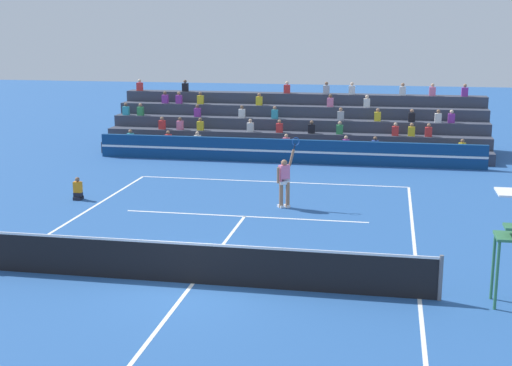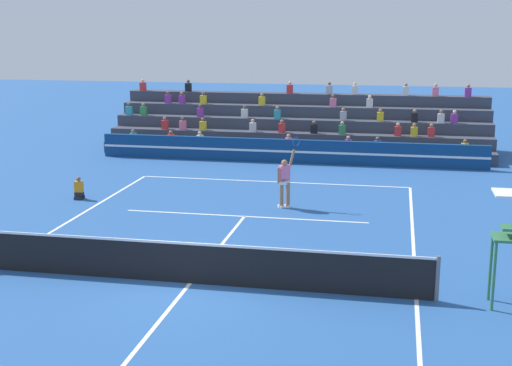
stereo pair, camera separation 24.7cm
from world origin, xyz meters
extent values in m
plane|color=#285699|center=(0.00, 0.00, 0.00)|extent=(120.00, 120.00, 0.00)
cube|color=white|center=(0.00, 11.90, 0.00)|extent=(11.00, 0.10, 0.01)
cube|color=white|center=(5.50, 0.00, 0.00)|extent=(0.10, 23.80, 0.01)
cube|color=white|center=(0.00, 6.43, 0.00)|extent=(8.25, 0.10, 0.01)
cube|color=white|center=(0.00, 0.00, 0.00)|extent=(0.10, 12.85, 0.01)
cylinder|color=slate|center=(5.95, 0.00, 0.55)|extent=(0.10, 0.10, 1.10)
cube|color=black|center=(0.00, 0.00, 0.50)|extent=(11.90, 0.02, 1.00)
cube|color=white|center=(0.00, 0.00, 1.03)|extent=(11.90, 0.04, 0.06)
cube|color=navy|center=(0.00, 16.07, 0.55)|extent=(18.00, 0.24, 1.10)
cube|color=white|center=(0.00, 15.94, 0.55)|extent=(18.00, 0.02, 0.10)
cube|color=#383D4C|center=(0.00, 17.35, 0.28)|extent=(18.88, 0.95, 0.55)
cube|color=silver|center=(-4.55, 17.18, 0.77)|extent=(0.32, 0.22, 0.44)
sphere|color=beige|center=(-4.55, 17.18, 1.09)|extent=(0.18, 0.18, 0.18)
cube|color=teal|center=(-8.00, 17.18, 0.77)|extent=(0.32, 0.22, 0.44)
sphere|color=#9E7051|center=(-8.00, 17.18, 1.09)|extent=(0.18, 0.18, 0.18)
cube|color=yellow|center=(7.97, 17.18, 0.77)|extent=(0.32, 0.22, 0.44)
sphere|color=brown|center=(7.97, 17.18, 1.09)|extent=(0.18, 0.18, 0.18)
cube|color=#2D4CA5|center=(4.03, 17.18, 0.77)|extent=(0.32, 0.22, 0.44)
sphere|color=brown|center=(4.03, 17.18, 1.09)|extent=(0.18, 0.18, 0.18)
cube|color=purple|center=(2.68, 17.18, 0.77)|extent=(0.32, 0.22, 0.44)
sphere|color=tan|center=(2.68, 17.18, 1.09)|extent=(0.18, 0.18, 0.18)
cube|color=pink|center=(-0.16, 17.18, 0.77)|extent=(0.32, 0.22, 0.44)
sphere|color=tan|center=(-0.16, 17.18, 1.09)|extent=(0.18, 0.18, 0.18)
cube|color=red|center=(-6.03, 17.18, 0.77)|extent=(0.32, 0.22, 0.44)
sphere|color=#9E7051|center=(-6.03, 17.18, 1.09)|extent=(0.18, 0.18, 0.18)
cube|color=#383D4C|center=(0.00, 18.30, 0.55)|extent=(18.88, 0.95, 1.10)
cube|color=black|center=(0.94, 18.13, 1.32)|extent=(0.32, 0.22, 0.44)
sphere|color=brown|center=(0.94, 18.13, 1.64)|extent=(0.18, 0.18, 0.18)
cube|color=yellow|center=(-4.65, 18.13, 1.32)|extent=(0.32, 0.22, 0.44)
sphere|color=brown|center=(-4.65, 18.13, 1.64)|extent=(0.18, 0.18, 0.18)
cube|color=yellow|center=(5.70, 18.13, 1.32)|extent=(0.32, 0.22, 0.44)
sphere|color=#9E7051|center=(5.70, 18.13, 1.64)|extent=(0.18, 0.18, 0.18)
cube|color=silver|center=(-2.10, 18.13, 1.32)|extent=(0.32, 0.22, 0.44)
sphere|color=tan|center=(-2.10, 18.13, 1.64)|extent=(0.18, 0.18, 0.18)
cube|color=#338C4C|center=(2.30, 18.13, 1.32)|extent=(0.32, 0.22, 0.44)
sphere|color=tan|center=(2.30, 18.13, 1.64)|extent=(0.18, 0.18, 0.18)
cube|color=red|center=(6.49, 18.13, 1.32)|extent=(0.32, 0.22, 0.44)
sphere|color=#9E7051|center=(6.49, 18.13, 1.64)|extent=(0.18, 0.18, 0.18)
cube|color=red|center=(-0.64, 18.13, 1.32)|extent=(0.32, 0.22, 0.44)
sphere|color=#9E7051|center=(-0.64, 18.13, 1.64)|extent=(0.18, 0.18, 0.18)
cube|color=pink|center=(-5.70, 18.13, 1.32)|extent=(0.32, 0.22, 0.44)
sphere|color=brown|center=(-5.70, 18.13, 1.64)|extent=(0.18, 0.18, 0.18)
cube|color=red|center=(-6.65, 18.13, 1.32)|extent=(0.32, 0.22, 0.44)
sphere|color=#9E7051|center=(-6.65, 18.13, 1.64)|extent=(0.18, 0.18, 0.18)
cube|color=red|center=(4.94, 18.13, 1.32)|extent=(0.32, 0.22, 0.44)
sphere|color=tan|center=(4.94, 18.13, 1.64)|extent=(0.18, 0.18, 0.18)
cube|color=#383D4C|center=(0.00, 19.25, 0.83)|extent=(18.88, 0.95, 1.65)
cube|color=purple|center=(-5.05, 19.08, 1.87)|extent=(0.32, 0.22, 0.44)
sphere|color=brown|center=(-5.05, 19.08, 2.19)|extent=(0.18, 0.18, 0.18)
cube|color=silver|center=(6.95, 19.08, 1.87)|extent=(0.32, 0.22, 0.44)
sphere|color=brown|center=(6.95, 19.08, 2.19)|extent=(0.18, 0.18, 0.18)
cube|color=#B2B2B7|center=(2.27, 19.08, 1.87)|extent=(0.32, 0.22, 0.44)
sphere|color=#9E7051|center=(2.27, 19.08, 2.19)|extent=(0.18, 0.18, 0.18)
cube|color=teal|center=(-8.91, 19.08, 1.87)|extent=(0.32, 0.22, 0.44)
sphere|color=brown|center=(-8.91, 19.08, 2.19)|extent=(0.18, 0.18, 0.18)
cube|color=#338C4C|center=(-8.11, 19.08, 1.87)|extent=(0.32, 0.22, 0.44)
sphere|color=#9E7051|center=(-8.11, 19.08, 2.19)|extent=(0.18, 0.18, 0.18)
cube|color=purple|center=(7.57, 19.08, 1.87)|extent=(0.32, 0.22, 0.44)
sphere|color=beige|center=(7.57, 19.08, 2.19)|extent=(0.18, 0.18, 0.18)
cube|color=silver|center=(-2.72, 19.08, 1.87)|extent=(0.32, 0.22, 0.44)
sphere|color=brown|center=(-2.72, 19.08, 2.19)|extent=(0.18, 0.18, 0.18)
cube|color=yellow|center=(4.07, 19.08, 1.87)|extent=(0.32, 0.22, 0.44)
sphere|color=#9E7051|center=(4.07, 19.08, 2.19)|extent=(0.18, 0.18, 0.18)
cube|color=black|center=(5.71, 19.08, 1.87)|extent=(0.32, 0.22, 0.44)
sphere|color=#9E7051|center=(5.71, 19.08, 2.19)|extent=(0.18, 0.18, 0.18)
cube|color=teal|center=(-1.03, 19.08, 1.87)|extent=(0.32, 0.22, 0.44)
sphere|color=#9E7051|center=(-1.03, 19.08, 2.19)|extent=(0.18, 0.18, 0.18)
cube|color=#383D4C|center=(0.00, 20.20, 1.10)|extent=(18.88, 0.95, 2.20)
cube|color=purple|center=(-7.06, 20.03, 2.42)|extent=(0.32, 0.22, 0.44)
sphere|color=brown|center=(-7.06, 20.03, 2.74)|extent=(0.18, 0.18, 0.18)
cube|color=yellow|center=(-5.13, 20.03, 2.42)|extent=(0.32, 0.22, 0.44)
sphere|color=brown|center=(-5.13, 20.03, 2.74)|extent=(0.18, 0.18, 0.18)
cube|color=pink|center=(1.66, 20.03, 2.42)|extent=(0.32, 0.22, 0.44)
sphere|color=brown|center=(1.66, 20.03, 2.74)|extent=(0.18, 0.18, 0.18)
cube|color=purple|center=(-6.30, 20.03, 2.42)|extent=(0.32, 0.22, 0.44)
sphere|color=#9E7051|center=(-6.30, 20.03, 2.74)|extent=(0.18, 0.18, 0.18)
cube|color=silver|center=(3.50, 20.03, 2.42)|extent=(0.32, 0.22, 0.44)
sphere|color=beige|center=(3.50, 20.03, 2.74)|extent=(0.18, 0.18, 0.18)
cube|color=yellow|center=(-2.00, 20.03, 2.42)|extent=(0.32, 0.22, 0.44)
sphere|color=#9E7051|center=(-2.00, 20.03, 2.74)|extent=(0.18, 0.18, 0.18)
cube|color=#383D4C|center=(0.00, 21.15, 1.38)|extent=(18.88, 0.95, 2.75)
cube|color=purple|center=(8.30, 20.98, 2.97)|extent=(0.32, 0.22, 0.44)
sphere|color=#9E7051|center=(8.30, 20.98, 3.29)|extent=(0.18, 0.18, 0.18)
cube|color=silver|center=(2.68, 20.98, 2.97)|extent=(0.32, 0.22, 0.44)
sphere|color=beige|center=(2.68, 20.98, 3.29)|extent=(0.18, 0.18, 0.18)
cube|color=black|center=(-6.22, 20.98, 2.97)|extent=(0.32, 0.22, 0.44)
sphere|color=brown|center=(-6.22, 20.98, 3.29)|extent=(0.18, 0.18, 0.18)
cube|color=silver|center=(5.25, 20.98, 2.97)|extent=(0.32, 0.22, 0.44)
sphere|color=#9E7051|center=(5.25, 20.98, 3.29)|extent=(0.18, 0.18, 0.18)
cube|color=red|center=(-0.70, 20.98, 2.97)|extent=(0.32, 0.22, 0.44)
sphere|color=beige|center=(-0.70, 20.98, 3.29)|extent=(0.18, 0.18, 0.18)
cube|color=pink|center=(6.72, 20.98, 2.97)|extent=(0.32, 0.22, 0.44)
sphere|color=tan|center=(6.72, 20.98, 3.29)|extent=(0.18, 0.18, 0.18)
cube|color=#B2B2B7|center=(1.37, 20.98, 2.97)|extent=(0.32, 0.22, 0.44)
sphere|color=brown|center=(1.37, 20.98, 3.29)|extent=(0.18, 0.18, 0.18)
cube|color=red|center=(-8.79, 20.98, 2.97)|extent=(0.32, 0.22, 0.44)
sphere|color=beige|center=(-8.79, 20.98, 3.29)|extent=(0.18, 0.18, 0.18)
cylinder|color=#337047|center=(7.14, -0.32, 0.80)|extent=(0.07, 0.07, 1.60)
cylinder|color=#337047|center=(7.14, 0.32, 0.80)|extent=(0.07, 0.07, 1.60)
cube|color=#337047|center=(7.42, 0.00, 1.63)|extent=(0.68, 0.76, 0.06)
cube|color=black|center=(-6.48, 7.60, 0.06)|extent=(0.28, 0.36, 0.12)
cube|color=black|center=(-6.48, 7.60, 0.18)|extent=(0.28, 0.24, 0.18)
cube|color=orange|center=(-6.48, 7.60, 0.47)|extent=(0.30, 0.18, 0.40)
sphere|color=brown|center=(-6.48, 7.60, 0.76)|extent=(0.17, 0.17, 0.17)
cylinder|color=#9E7051|center=(1.02, 7.81, 0.45)|extent=(0.14, 0.14, 0.90)
cylinder|color=#9E7051|center=(1.24, 7.89, 0.45)|extent=(0.14, 0.14, 0.90)
cube|color=white|center=(1.11, 7.86, 0.94)|extent=(0.37, 0.36, 0.20)
cube|color=pink|center=(1.11, 7.86, 1.24)|extent=(0.40, 0.38, 0.56)
sphere|color=#9E7051|center=(1.11, 7.86, 1.60)|extent=(0.22, 0.22, 0.22)
cube|color=white|center=(1.00, 7.84, 0.04)|extent=(0.26, 0.28, 0.09)
cube|color=white|center=(1.22, 7.92, 0.04)|extent=(0.26, 0.28, 0.09)
cylinder|color=#9E7051|center=(0.93, 7.71, 1.18)|extent=(0.09, 0.09, 0.56)
cylinder|color=#9E7051|center=(1.35, 8.06, 1.75)|extent=(0.25, 0.23, 0.60)
cylinder|color=black|center=(1.43, 8.13, 2.13)|extent=(0.09, 0.08, 0.22)
torus|color=#1E4C99|center=(1.47, 8.16, 2.31)|extent=(0.31, 0.27, 0.38)
sphere|color=#C6DB33|center=(3.55, 2.43, 0.03)|extent=(0.07, 0.07, 0.07)
camera|label=1|loc=(4.63, -16.14, 6.30)|focal=50.00mm
camera|label=2|loc=(4.87, -16.09, 6.30)|focal=50.00mm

